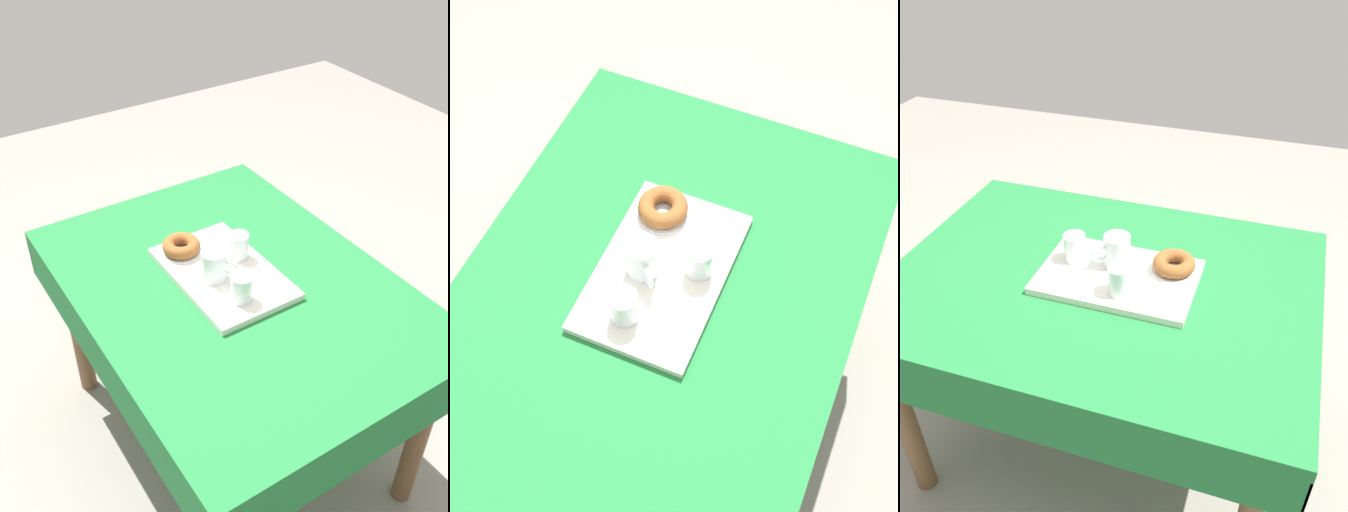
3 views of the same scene
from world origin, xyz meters
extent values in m
plane|color=gray|center=(0.00, 0.00, 0.00)|extent=(6.00, 6.00, 0.00)
cube|color=#1E6B33|center=(0.00, 0.00, 0.72)|extent=(1.22, 0.90, 0.04)
cube|color=#1E6B33|center=(0.00, -0.45, 0.63)|extent=(1.22, 0.01, 0.14)
cube|color=#1E6B33|center=(0.00, 0.45, 0.63)|extent=(1.22, 0.01, 0.14)
cube|color=#1E6B33|center=(-0.61, 0.00, 0.63)|extent=(0.01, 0.90, 0.14)
cube|color=#1E6B33|center=(0.61, 0.00, 0.63)|extent=(0.01, 0.90, 0.14)
cylinder|color=brown|center=(-0.52, -0.36, 0.35)|extent=(0.06, 0.06, 0.70)
cylinder|color=brown|center=(-0.52, 0.36, 0.35)|extent=(0.06, 0.06, 0.70)
cylinder|color=brown|center=(0.52, 0.36, 0.35)|extent=(0.06, 0.06, 0.70)
cube|color=silver|center=(-0.05, -0.01, 0.75)|extent=(0.45, 0.29, 0.02)
cylinder|color=white|center=(-0.03, -0.05, 0.81)|extent=(0.08, 0.08, 0.10)
cylinder|color=#84380F|center=(-0.03, -0.05, 0.80)|extent=(0.07, 0.07, 0.07)
torus|color=white|center=(0.01, -0.02, 0.81)|extent=(0.05, 0.04, 0.05)
cylinder|color=white|center=(0.10, -0.04, 0.81)|extent=(0.06, 0.06, 0.08)
cylinder|color=silver|center=(0.10, -0.04, 0.79)|extent=(0.05, 0.05, 0.05)
cylinder|color=white|center=(-0.08, 0.07, 0.81)|extent=(0.06, 0.06, 0.08)
cylinder|color=silver|center=(-0.08, 0.07, 0.79)|extent=(0.05, 0.05, 0.05)
cylinder|color=silver|center=(-0.19, -0.07, 0.77)|extent=(0.13, 0.13, 0.01)
torus|color=brown|center=(-0.19, -0.07, 0.79)|extent=(0.12, 0.12, 0.04)
camera|label=1|loc=(1.17, -0.78, 1.90)|focal=42.11mm
camera|label=2|loc=(0.73, 0.35, 2.16)|focal=49.63mm
camera|label=3|loc=(-0.44, 1.14, 1.68)|focal=37.48mm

